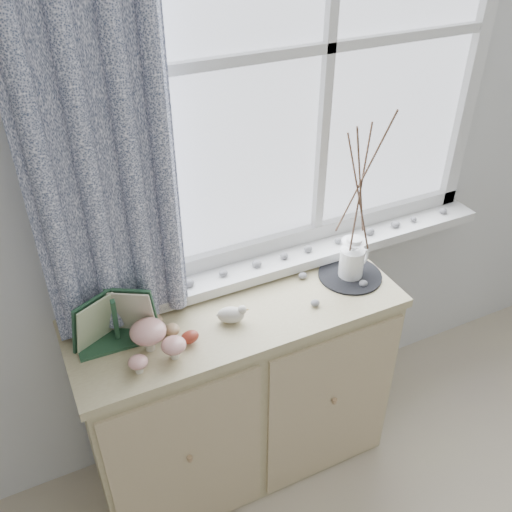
# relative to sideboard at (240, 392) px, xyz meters

# --- Properties ---
(sideboard) EXTENTS (1.20, 0.45, 0.85)m
(sideboard) POSITION_rel_sideboard_xyz_m (0.00, 0.00, 0.00)
(sideboard) COLOR #BDB284
(sideboard) RESTS_ON ground
(botanical_book) EXTENTS (0.31, 0.14, 0.21)m
(botanical_book) POSITION_rel_sideboard_xyz_m (-0.42, -0.00, 0.53)
(botanical_book) COLOR #21442C
(botanical_book) RESTS_ON sideboard
(toadstool_cluster) EXTENTS (0.19, 0.17, 0.11)m
(toadstool_cluster) POSITION_rel_sideboard_xyz_m (-0.33, -0.08, 0.49)
(toadstool_cluster) COLOR beige
(toadstool_cluster) RESTS_ON sideboard
(wooden_eggs) EXTENTS (0.13, 0.17, 0.06)m
(wooden_eggs) POSITION_rel_sideboard_xyz_m (-0.25, -0.02, 0.45)
(wooden_eggs) COLOR tan
(wooden_eggs) RESTS_ON sideboard
(songbird_figurine) EXTENTS (0.14, 0.10, 0.07)m
(songbird_figurine) POSITION_rel_sideboard_xyz_m (-0.04, -0.04, 0.46)
(songbird_figurine) COLOR silver
(songbird_figurine) RESTS_ON sideboard
(crocheted_doily) EXTENTS (0.24, 0.24, 0.01)m
(crocheted_doily) POSITION_rel_sideboard_xyz_m (0.47, -0.00, 0.43)
(crocheted_doily) COLOR black
(crocheted_doily) RESTS_ON sideboard
(twig_pitcher) EXTENTS (0.32, 0.32, 0.70)m
(twig_pitcher) POSITION_rel_sideboard_xyz_m (0.47, -0.00, 0.83)
(twig_pitcher) COLOR white
(twig_pitcher) RESTS_ON crocheted_doily
(sideboard_pebbles) EXTENTS (0.33, 0.23, 0.02)m
(sideboard_pebbles) POSITION_rel_sideboard_xyz_m (0.30, 0.00, 0.44)
(sideboard_pebbles) COLOR gray
(sideboard_pebbles) RESTS_ON sideboard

